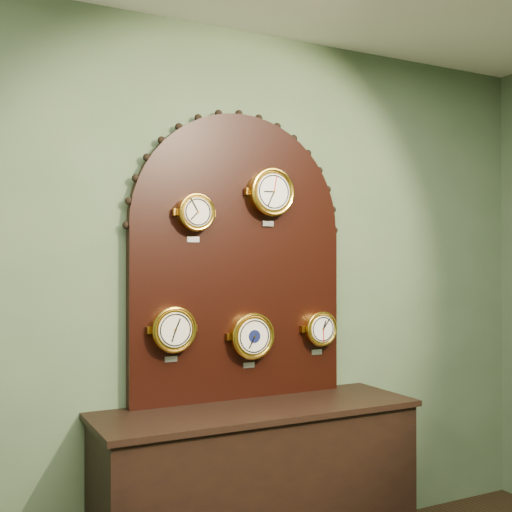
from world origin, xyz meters
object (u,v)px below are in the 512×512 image
shop_counter (258,493)px  display_board (239,247)px  arabic_clock (271,192)px  barometer (252,336)px  hygrometer (173,329)px  roman_clock (195,212)px  tide_clock (320,329)px

shop_counter → display_board: bearing=90.0°
shop_counter → arabic_clock: size_ratio=5.19×
shop_counter → display_board: display_board is taller
barometer → shop_counter: bearing=-105.4°
hygrometer → display_board: bearing=9.7°
roman_clock → barometer: size_ratio=0.83×
roman_clock → shop_counter: bearing=-29.5°
roman_clock → barometer: 0.71m
display_board → tide_clock: size_ratio=6.24×
shop_counter → arabic_clock: 1.54m
arabic_clock → barometer: (-0.12, 0.00, -0.76)m
shop_counter → hygrometer: hygrometer is taller
roman_clock → arabic_clock: (0.43, -0.00, 0.12)m
arabic_clock → display_board: bearing=156.8°
arabic_clock → hygrometer: 0.89m
display_board → hygrometer: size_ratio=5.44×
hygrometer → tide_clock: 0.86m
shop_counter → arabic_clock: (0.16, 0.15, 1.52)m
hygrometer → barometer: hygrometer is taller
shop_counter → tide_clock: tide_clock is taller
shop_counter → arabic_clock: bearing=44.1°
shop_counter → display_board: size_ratio=1.05×
shop_counter → barometer: 0.78m
display_board → shop_counter: bearing=-90.0°
display_board → roman_clock: 0.33m
arabic_clock → barometer: size_ratio=1.04×
tide_clock → hygrometer: bearing=-179.9°
shop_counter → display_board: 1.25m
shop_counter → tide_clock: 0.92m
shop_counter → roman_clock: (-0.27, 0.15, 1.40)m
arabic_clock → tide_clock: size_ratio=1.26×
shop_counter → display_board: (0.00, 0.22, 1.23)m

